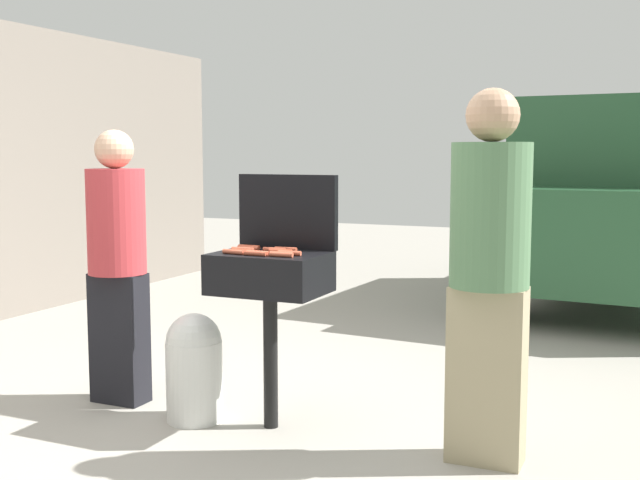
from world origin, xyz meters
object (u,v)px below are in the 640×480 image
object	(u,v)px
hot_dog_6	(233,252)
hot_dog_8	(281,251)
hot_dog_0	(274,250)
propane_tank	(194,365)
hot_dog_12	(289,253)
person_left	(117,256)
hot_dog_10	(255,254)
hot_dog_7	(258,253)
hot_dog_5	(243,249)
hot_dog_3	(286,249)
bbq_grill	(270,280)
hot_dog_2	(242,251)
hot_dog_4	(249,247)
person_right	(489,263)
hot_dog_9	(248,248)
hot_dog_1	(281,255)
parked_minivan	(625,201)
hot_dog_11	(281,254)

from	to	relation	value
hot_dog_6	hot_dog_8	bearing A→B (deg)	28.66
hot_dog_0	propane_tank	xyz separation A→B (m)	(-0.45, -0.12, -0.67)
hot_dog_12	propane_tank	xyz separation A→B (m)	(-0.59, -0.03, -0.67)
propane_tank	person_left	xyz separation A→B (m)	(-0.60, 0.10, 0.58)
hot_dog_10	hot_dog_7	bearing A→B (deg)	94.92
hot_dog_5	propane_tank	world-z (taller)	hot_dog_5
hot_dog_3	hot_dog_7	bearing A→B (deg)	-108.32
bbq_grill	person_left	size ratio (longest dim) A/B	0.59
hot_dog_2	hot_dog_5	xyz separation A→B (m)	(-0.04, 0.07, 0.00)
hot_dog_4	person_right	bearing A→B (deg)	-4.30
hot_dog_6	hot_dog_10	world-z (taller)	same
hot_dog_5	hot_dog_9	bearing A→B (deg)	91.67
hot_dog_12	person_right	size ratio (longest dim) A/B	0.07
hot_dog_6	person_left	xyz separation A→B (m)	(-0.90, 0.16, -0.09)
hot_dog_2	hot_dog_7	distance (m)	0.11
hot_dog_1	propane_tank	distance (m)	0.89
hot_dog_6	hot_dog_9	bearing A→B (deg)	93.17
hot_dog_9	person_left	size ratio (longest dim) A/B	0.08
hot_dog_9	parked_minivan	size ratio (longest dim) A/B	0.03
propane_tank	person_right	xyz separation A→B (m)	(1.64, 0.07, 0.67)
hot_dog_4	hot_dog_12	size ratio (longest dim) A/B	1.00
hot_dog_0	hot_dog_11	distance (m)	0.18
hot_dog_11	propane_tank	world-z (taller)	hot_dog_11
hot_dog_7	hot_dog_10	xyz separation A→B (m)	(0.00, -0.03, 0.00)
hot_dog_8	hot_dog_10	world-z (taller)	same
hot_dog_4	parked_minivan	bearing A→B (deg)	70.28
hot_dog_10	person_right	size ratio (longest dim) A/B	0.07
hot_dog_7	hot_dog_1	bearing A→B (deg)	-5.20
person_left	propane_tank	bearing A→B (deg)	-2.18
hot_dog_0	hot_dog_1	bearing A→B (deg)	-52.66
propane_tank	bbq_grill	bearing A→B (deg)	9.58
hot_dog_3	hot_dog_4	size ratio (longest dim) A/B	1.00
hot_dog_7	hot_dog_0	bearing A→B (deg)	82.71
hot_dog_3	hot_dog_8	distance (m)	0.10
bbq_grill	hot_dog_6	bearing A→B (deg)	-139.61
propane_tank	hot_dog_4	bearing A→B (deg)	32.59
hot_dog_6	hot_dog_2	bearing A→B (deg)	57.07
hot_dog_4	hot_dog_8	size ratio (longest dim) A/B	1.00
hot_dog_3	hot_dog_7	distance (m)	0.21
hot_dog_4	hot_dog_6	bearing A→B (deg)	-82.53
hot_dog_4	hot_dog_8	world-z (taller)	same
hot_dog_0	person_left	world-z (taller)	person_left
bbq_grill	hot_dog_6	size ratio (longest dim) A/B	7.51
hot_dog_9	hot_dog_7	bearing A→B (deg)	-47.78
hot_dog_0	hot_dog_4	bearing A→B (deg)	163.94
hot_dog_6	parked_minivan	xyz separation A→B (m)	(1.70, 5.05, 0.04)
bbq_grill	hot_dog_4	size ratio (longest dim) A/B	7.51
hot_dog_9	hot_dog_12	xyz separation A→B (m)	(0.31, -0.10, 0.00)
hot_dog_4	person_right	xyz separation A→B (m)	(1.38, -0.10, 0.00)
hot_dog_3	hot_dog_6	distance (m)	0.30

